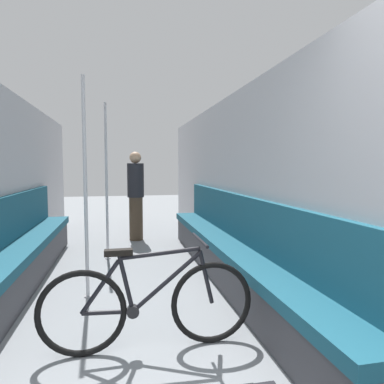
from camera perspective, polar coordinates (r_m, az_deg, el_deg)
The scene contains 7 objects.
wall_right at distance 4.07m, azimuth 9.26°, elevation 1.23°, with size 0.10×9.19×2.28m, color #B2B2B7.
bench_seat_row_left at distance 4.03m, azimuth -28.11°, elevation -10.82°, with size 0.40×4.95×1.02m.
bench_seat_row_right at distance 4.06m, azimuth 6.43°, elevation -10.19°, with size 0.40×4.95×1.02m.
bicycle at distance 2.67m, azimuth -7.20°, elevation -18.10°, with size 1.59×0.46×0.82m.
grab_pole_near at distance 3.63m, azimuth -17.33°, elevation 0.11°, with size 0.08×0.08×2.26m.
grab_pole_far at distance 5.09m, azimuth -14.05°, elevation 1.34°, with size 0.08×0.08×2.26m.
passenger_standing at distance 6.33m, azimuth -9.35°, elevation -0.46°, with size 0.30×0.30×1.62m.
Camera 1 is at (-0.06, -0.79, 1.36)m, focal length 32.00 mm.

